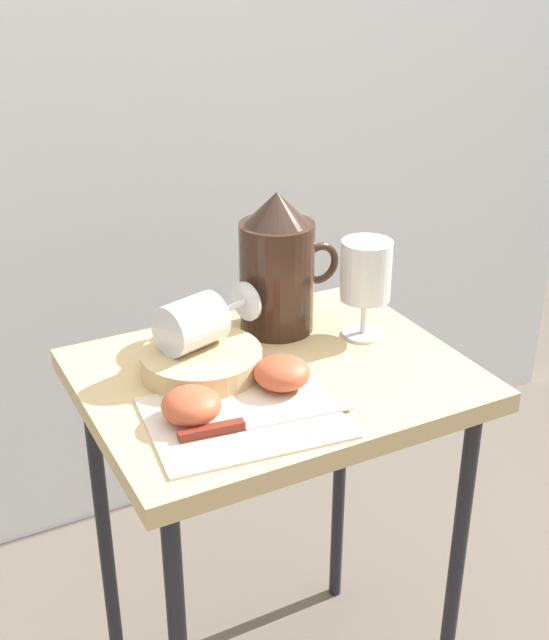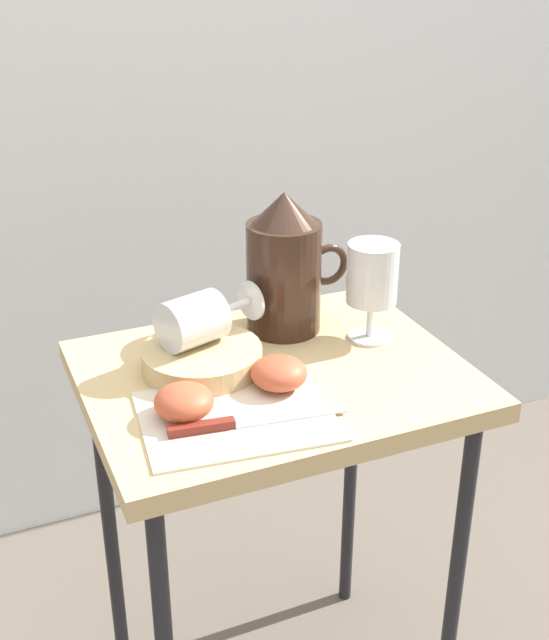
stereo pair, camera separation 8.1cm
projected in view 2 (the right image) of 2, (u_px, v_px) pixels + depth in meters
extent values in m
cube|color=white|center=(141.00, 67.00, 1.58)|extent=(2.40, 0.03, 1.99)
cube|color=tan|center=(274.00, 379.00, 1.19)|extent=(0.54, 0.42, 0.03)
cylinder|color=black|center=(455.00, 590.00, 1.27)|extent=(0.02, 0.02, 0.64)
cylinder|color=black|center=(110.00, 531.00, 1.40)|extent=(0.02, 0.02, 0.64)
cylinder|color=black|center=(351.00, 468.00, 1.56)|extent=(0.02, 0.02, 0.64)
cube|color=beige|center=(236.00, 416.00, 1.07)|extent=(0.27, 0.22, 0.00)
cylinder|color=tan|center=(202.00, 359.00, 1.18)|extent=(0.17, 0.17, 0.03)
cylinder|color=#382319|center=(284.00, 277.00, 1.27)|extent=(0.12, 0.12, 0.17)
cylinder|color=#D1661E|center=(284.00, 298.00, 1.28)|extent=(0.11, 0.11, 0.10)
cone|color=#382319|center=(284.00, 208.00, 1.22)|extent=(0.10, 0.10, 0.05)
torus|color=#382319|center=(328.00, 265.00, 1.29)|extent=(0.07, 0.01, 0.07)
cylinder|color=silver|center=(369.00, 337.00, 1.27)|extent=(0.06, 0.06, 0.00)
cylinder|color=silver|center=(370.00, 319.00, 1.26)|extent=(0.01, 0.01, 0.06)
cylinder|color=silver|center=(372.00, 273.00, 1.23)|extent=(0.08, 0.08, 0.09)
cylinder|color=#D1661E|center=(372.00, 286.00, 1.24)|extent=(0.07, 0.07, 0.05)
cylinder|color=silver|center=(192.00, 321.00, 1.17)|extent=(0.10, 0.10, 0.07)
cylinder|color=silver|center=(233.00, 307.00, 1.21)|extent=(0.06, 0.03, 0.01)
cylinder|color=silver|center=(250.00, 301.00, 1.23)|extent=(0.02, 0.06, 0.06)
ellipsoid|color=#C15133|center=(184.00, 402.00, 1.06)|extent=(0.08, 0.08, 0.04)
ellipsoid|color=#C15133|center=(279.00, 373.00, 1.13)|extent=(0.08, 0.08, 0.04)
cube|color=silver|center=(291.00, 417.00, 1.06)|extent=(0.15, 0.03, 0.00)
cube|color=maroon|center=(201.00, 427.00, 1.03)|extent=(0.09, 0.02, 0.01)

